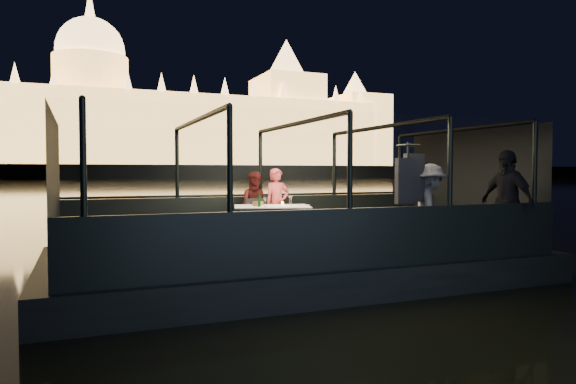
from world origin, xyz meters
name	(u,v)px	position (x,y,z in m)	size (l,w,h in m)	color
river_water	(105,184)	(0.00, 80.00, 0.00)	(500.00, 500.00, 0.00)	black
boat_hull	(296,277)	(0.00, 0.00, 0.00)	(8.60, 4.40, 1.00)	black
boat_deck	(296,251)	(0.00, 0.00, 0.48)	(8.00, 4.00, 0.04)	black
gunwale_port	(261,217)	(0.00, 2.00, 0.95)	(8.00, 0.08, 0.90)	black
gunwale_starboard	(350,239)	(0.00, -2.00, 0.95)	(8.00, 0.08, 0.90)	black
cabin_glass_port	(260,164)	(0.00, 2.00, 2.10)	(8.00, 0.02, 1.40)	#99B2B2
cabin_glass_starboard	(350,160)	(0.00, -2.00, 2.10)	(8.00, 0.02, 1.40)	#99B2B2
cabin_roof_glass	(296,124)	(0.00, 0.00, 2.80)	(8.00, 4.00, 0.02)	#99B2B2
end_wall_fore	(55,190)	(-4.00, 0.00, 1.65)	(0.02, 4.00, 2.30)	black
end_wall_aft	(471,185)	(4.00, 0.00, 1.65)	(0.02, 4.00, 2.30)	black
canopy_ribs	(296,187)	(0.00, 0.00, 1.65)	(8.00, 4.00, 2.30)	black
embankment	(90,174)	(0.00, 210.00, 1.00)	(400.00, 140.00, 6.00)	#423D33
parliament_building	(91,90)	(0.00, 175.00, 29.00)	(220.00, 32.00, 60.00)	#F2D18C
dining_table_central	(272,225)	(-0.16, 0.84, 0.89)	(1.45, 1.05, 0.77)	silver
chair_port_left	(258,220)	(-0.29, 1.29, 0.95)	(0.41, 0.41, 0.87)	black
chair_port_right	(275,219)	(0.14, 1.47, 0.95)	(0.44, 0.44, 0.94)	black
coat_stand	(408,204)	(1.38, -1.47, 1.40)	(0.53, 0.43, 1.92)	black
person_woman_coral	(277,204)	(0.22, 1.56, 1.25)	(0.54, 0.36, 1.51)	#E55355
person_man_maroon	(256,205)	(-0.24, 1.56, 1.25)	(0.69, 0.54, 1.43)	#411312
passenger_stripe	(430,206)	(1.88, -1.41, 1.35)	(1.02, 0.57, 1.57)	silver
passenger_dark	(506,205)	(3.23, -1.75, 1.35)	(1.07, 0.45, 1.82)	black
wine_bottle	(259,199)	(-0.49, 0.66, 1.42)	(0.06, 0.06, 0.27)	#143718
bread_basket	(258,204)	(-0.42, 0.93, 1.31)	(0.21, 0.21, 0.08)	brown
amber_candle	(283,203)	(0.08, 0.88, 1.31)	(0.05, 0.05, 0.07)	gold
plate_near	(304,205)	(0.44, 0.65, 1.27)	(0.24, 0.24, 0.02)	white
plate_far	(260,205)	(-0.38, 0.92, 1.27)	(0.25, 0.25, 0.02)	white
wine_glass_white	(265,202)	(-0.40, 0.57, 1.36)	(0.06, 0.06, 0.18)	silver
wine_glass_red	(290,200)	(0.28, 0.99, 1.36)	(0.06, 0.06, 0.17)	silver
wine_glass_empty	(291,201)	(0.13, 0.55, 1.36)	(0.07, 0.07, 0.21)	silver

